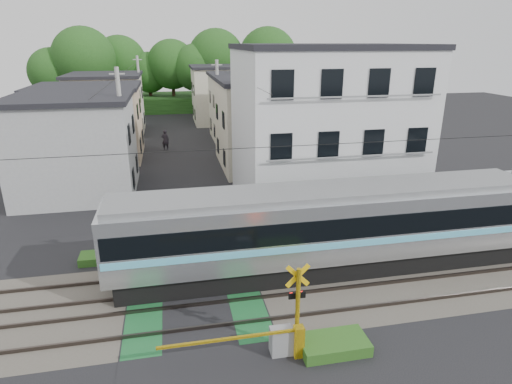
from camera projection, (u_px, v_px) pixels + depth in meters
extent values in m
plane|color=black|center=(195.00, 299.00, 16.58)|extent=(120.00, 120.00, 0.00)
cube|color=#47423A|center=(195.00, 299.00, 16.58)|extent=(120.00, 6.00, 0.00)
cube|color=black|center=(195.00, 299.00, 16.58)|extent=(5.20, 120.00, 0.00)
cube|color=#145126|center=(145.00, 304.00, 16.23)|extent=(1.30, 6.00, 0.00)
cube|color=#145126|center=(243.00, 293.00, 16.94)|extent=(1.30, 6.00, 0.00)
cube|color=#3F3833|center=(199.00, 328.00, 14.81)|extent=(120.00, 0.08, 0.14)
cube|color=#3F3833|center=(196.00, 305.00, 16.10)|extent=(120.00, 0.08, 0.14)
cube|color=#3F3833|center=(194.00, 290.00, 17.02)|extent=(120.00, 0.08, 0.14)
cube|color=#3F3833|center=(192.00, 273.00, 18.32)|extent=(120.00, 0.08, 0.14)
cube|color=black|center=(324.00, 260.00, 18.61)|extent=(17.37, 2.39, 0.90)
cube|color=black|center=(177.00, 278.00, 17.47)|extent=(2.41, 2.21, 0.60)
cube|color=black|center=(453.00, 250.00, 19.85)|extent=(2.41, 2.21, 0.60)
cube|color=silver|center=(326.00, 223.00, 18.02)|extent=(18.09, 2.81, 2.61)
cube|color=black|center=(326.00, 216.00, 17.91)|extent=(17.80, 2.85, 0.89)
cube|color=#5AC0E3|center=(325.00, 231.00, 18.14)|extent=(17.91, 2.84, 0.28)
cube|color=slate|center=(328.00, 191.00, 17.54)|extent=(17.73, 2.31, 0.24)
cube|color=black|center=(102.00, 232.00, 16.20)|extent=(0.10, 2.42, 1.57)
cylinder|color=yellow|center=(297.00, 311.00, 13.32)|extent=(0.14, 0.14, 3.00)
cube|color=yellow|center=(298.00, 276.00, 13.01)|extent=(0.77, 0.05, 0.77)
cube|color=yellow|center=(298.00, 276.00, 13.01)|extent=(0.77, 0.05, 0.77)
cube|color=black|center=(297.00, 296.00, 13.25)|extent=(0.55, 0.05, 0.20)
sphere|color=#FF0C07|center=(292.00, 295.00, 13.27)|extent=(0.16, 0.16, 0.16)
sphere|color=#FF0C07|center=(301.00, 294.00, 13.33)|extent=(0.16, 0.16, 0.16)
cube|color=gray|center=(281.00, 341.00, 13.58)|extent=(0.70, 0.50, 0.90)
cube|color=yellow|center=(299.00, 341.00, 13.41)|extent=(0.30, 0.30, 1.10)
cube|color=yellow|center=(227.00, 339.00, 12.84)|extent=(4.20, 0.08, 0.08)
cylinder|color=yellow|center=(120.00, 232.00, 18.85)|extent=(0.14, 0.14, 3.00)
cube|color=yellow|center=(116.00, 207.00, 18.35)|extent=(0.77, 0.05, 0.77)
cube|color=yellow|center=(116.00, 207.00, 18.35)|extent=(0.77, 0.05, 0.77)
cube|color=black|center=(118.00, 222.00, 18.59)|extent=(0.55, 0.05, 0.20)
sphere|color=#FF0C07|center=(114.00, 223.00, 18.50)|extent=(0.16, 0.16, 0.16)
sphere|color=#FF0C07|center=(122.00, 223.00, 18.56)|extent=(0.16, 0.16, 0.16)
cube|color=gray|center=(134.00, 252.00, 19.29)|extent=(0.70, 0.50, 0.90)
cube|color=yellow|center=(122.00, 249.00, 19.39)|extent=(0.30, 0.30, 1.10)
cube|color=yellow|center=(172.00, 235.00, 19.67)|extent=(4.20, 0.08, 0.08)
cube|color=silver|center=(324.00, 129.00, 25.45)|extent=(10.00, 8.00, 9.00)
cube|color=black|center=(329.00, 47.00, 23.90)|extent=(10.20, 8.16, 0.30)
cube|color=black|center=(280.00, 204.00, 22.04)|extent=(1.10, 0.06, 1.40)
cube|color=black|center=(325.00, 201.00, 22.50)|extent=(1.10, 0.06, 1.40)
cube|color=black|center=(368.00, 198.00, 22.96)|extent=(1.10, 0.06, 1.40)
cube|color=black|center=(410.00, 195.00, 23.42)|extent=(1.10, 0.06, 1.40)
cube|color=gray|center=(348.00, 211.00, 22.73)|extent=(9.00, 0.06, 0.08)
cube|color=black|center=(281.00, 147.00, 21.03)|extent=(1.10, 0.06, 1.40)
cube|color=black|center=(328.00, 145.00, 21.49)|extent=(1.10, 0.06, 1.40)
cube|color=black|center=(374.00, 143.00, 21.95)|extent=(1.10, 0.06, 1.40)
cube|color=black|center=(417.00, 141.00, 22.41)|extent=(1.10, 0.06, 1.40)
cube|color=gray|center=(353.00, 157.00, 21.73)|extent=(9.00, 0.06, 0.08)
cube|color=black|center=(283.00, 85.00, 20.03)|extent=(1.10, 0.06, 1.40)
cube|color=black|center=(332.00, 84.00, 20.49)|extent=(1.10, 0.06, 1.40)
cube|color=black|center=(379.00, 83.00, 20.95)|extent=(1.10, 0.06, 1.40)
cube|color=black|center=(424.00, 82.00, 21.41)|extent=(1.10, 0.06, 1.40)
cube|color=gray|center=(357.00, 97.00, 20.72)|extent=(9.00, 0.06, 0.08)
cube|color=#A7A9AC|center=(76.00, 148.00, 27.29)|extent=(7.00, 7.00, 6.00)
cube|color=black|center=(69.00, 98.00, 26.24)|extent=(7.35, 7.35, 0.30)
cube|color=black|center=(134.00, 178.00, 26.91)|extent=(0.06, 1.00, 1.20)
cube|color=black|center=(137.00, 163.00, 30.14)|extent=(0.06, 1.00, 1.20)
cube|color=black|center=(129.00, 134.00, 25.97)|extent=(0.06, 1.00, 1.20)
cube|color=black|center=(133.00, 124.00, 29.20)|extent=(0.06, 1.00, 1.20)
cube|color=beige|center=(265.00, 125.00, 33.40)|extent=(7.00, 8.00, 6.50)
cube|color=black|center=(265.00, 80.00, 32.26)|extent=(7.35, 8.40, 0.30)
cube|color=black|center=(224.00, 158.00, 31.54)|extent=(0.06, 1.00, 1.20)
cube|color=black|center=(218.00, 146.00, 35.24)|extent=(0.06, 1.00, 1.20)
cube|color=black|center=(223.00, 120.00, 30.61)|extent=(0.06, 1.00, 1.20)
cube|color=black|center=(217.00, 111.00, 34.30)|extent=(0.06, 1.00, 1.20)
cube|color=#C9AD8E|center=(90.00, 124.00, 35.54)|extent=(8.00, 7.00, 5.80)
cube|color=black|center=(85.00, 87.00, 34.53)|extent=(8.40, 7.35, 0.30)
cube|color=black|center=(141.00, 146.00, 35.22)|extent=(0.06, 1.00, 1.20)
cube|color=black|center=(143.00, 137.00, 38.45)|extent=(0.06, 1.00, 1.20)
cube|color=black|center=(138.00, 111.00, 34.28)|extent=(0.06, 1.00, 1.20)
cube|color=black|center=(140.00, 105.00, 37.52)|extent=(0.06, 1.00, 1.20)
cube|color=beige|center=(247.00, 108.00, 42.76)|extent=(7.00, 7.00, 6.20)
cube|color=black|center=(247.00, 74.00, 41.68)|extent=(7.35, 7.35, 0.30)
cube|color=black|center=(214.00, 131.00, 41.08)|extent=(0.06, 1.00, 1.20)
cube|color=black|center=(211.00, 124.00, 44.32)|extent=(0.06, 1.00, 1.20)
cube|color=black|center=(214.00, 101.00, 40.15)|extent=(0.06, 1.00, 1.20)
cube|color=black|center=(210.00, 97.00, 43.38)|extent=(0.06, 1.00, 1.20)
cube|color=beige|center=(107.00, 106.00, 44.79)|extent=(7.00, 8.00, 6.00)
cube|color=black|center=(104.00, 75.00, 43.73)|extent=(7.35, 8.40, 0.30)
cube|color=black|center=(143.00, 124.00, 44.17)|extent=(0.06, 1.00, 1.20)
cube|color=black|center=(144.00, 118.00, 47.86)|extent=(0.06, 1.00, 1.20)
cube|color=black|center=(140.00, 97.00, 43.23)|extent=(0.06, 1.00, 1.20)
cube|color=black|center=(142.00, 92.00, 46.93)|extent=(0.06, 1.00, 1.20)
cube|color=beige|center=(227.00, 95.00, 51.83)|extent=(8.00, 7.00, 6.40)
cube|color=black|center=(226.00, 67.00, 50.71)|extent=(8.40, 7.35, 0.30)
cube|color=black|center=(195.00, 114.00, 50.10)|extent=(0.06, 1.00, 1.20)
cube|color=black|center=(193.00, 110.00, 53.33)|extent=(0.06, 1.00, 1.20)
cube|color=black|center=(194.00, 90.00, 49.16)|extent=(0.06, 1.00, 1.20)
cube|color=black|center=(192.00, 87.00, 52.39)|extent=(0.06, 1.00, 1.20)
cube|color=#23511B|center=(172.00, 102.00, 62.43)|extent=(40.00, 10.00, 2.00)
cylinder|color=#332114|center=(57.00, 100.00, 55.76)|extent=(0.50, 0.50, 4.37)
sphere|color=#23511B|center=(53.00, 72.00, 54.59)|extent=(6.11, 6.11, 6.11)
cylinder|color=#332114|center=(88.00, 94.00, 55.95)|extent=(0.50, 0.50, 5.64)
sphere|color=#23511B|center=(84.00, 58.00, 54.44)|extent=(7.89, 7.89, 7.89)
cylinder|color=#332114|center=(123.00, 92.00, 61.37)|extent=(0.50, 0.50, 5.14)
sphere|color=#23511B|center=(120.00, 62.00, 60.00)|extent=(7.19, 7.19, 7.19)
cylinder|color=#332114|center=(151.00, 95.00, 61.56)|extent=(0.50, 0.50, 4.02)
sphere|color=#23511B|center=(149.00, 72.00, 60.49)|extent=(5.63, 5.63, 5.63)
cylinder|color=#332114|center=(174.00, 93.00, 61.01)|extent=(0.50, 0.50, 4.87)
sphere|color=#23511B|center=(172.00, 64.00, 59.71)|extent=(6.82, 6.82, 6.82)
cylinder|color=#332114|center=(197.00, 95.00, 60.05)|extent=(0.50, 0.50, 4.59)
sphere|color=#23511B|center=(196.00, 68.00, 58.82)|extent=(6.43, 6.43, 6.43)
cylinder|color=#332114|center=(217.00, 90.00, 60.79)|extent=(0.50, 0.50, 5.57)
sphere|color=#23511B|center=(216.00, 58.00, 59.30)|extent=(7.79, 7.79, 7.79)
cylinder|color=#332114|center=(239.00, 94.00, 63.34)|extent=(0.50, 0.50, 4.07)
sphere|color=#23511B|center=(239.00, 71.00, 62.25)|extent=(5.70, 5.70, 5.70)
cylinder|color=#332114|center=(267.00, 91.00, 60.16)|extent=(0.50, 0.50, 5.67)
sphere|color=#23511B|center=(268.00, 57.00, 58.65)|extent=(7.94, 7.94, 7.94)
cube|color=black|center=(339.00, 144.00, 16.95)|extent=(60.00, 0.02, 0.02)
cylinder|color=#A5A5A0|center=(123.00, 134.00, 26.62)|extent=(0.26, 0.26, 8.00)
cube|color=#A5A5A0|center=(117.00, 74.00, 25.41)|extent=(0.90, 0.08, 0.08)
cylinder|color=#A5A5A0|center=(218.00, 109.00, 36.24)|extent=(0.26, 0.26, 8.00)
cube|color=#A5A5A0|center=(217.00, 65.00, 35.04)|extent=(0.90, 0.08, 0.08)
cylinder|color=#A5A5A0|center=(140.00, 94.00, 46.01)|extent=(0.26, 0.26, 8.00)
cube|color=#A5A5A0|center=(137.00, 59.00, 44.81)|extent=(0.90, 0.08, 0.08)
cube|color=black|center=(130.00, 67.00, 35.18)|extent=(0.02, 42.00, 0.02)
cube|color=black|center=(215.00, 66.00, 36.49)|extent=(0.02, 42.00, 0.02)
imported|color=#2A252E|center=(165.00, 140.00, 38.84)|extent=(0.75, 0.57, 1.87)
cube|color=#2D5E1E|center=(334.00, 344.00, 13.80)|extent=(2.20, 1.20, 0.40)
cube|color=#2D5E1E|center=(101.00, 257.00, 19.38)|extent=(1.80, 1.00, 0.36)
cube|color=#2D5E1E|center=(288.00, 248.00, 20.35)|extent=(1.50, 0.90, 0.30)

